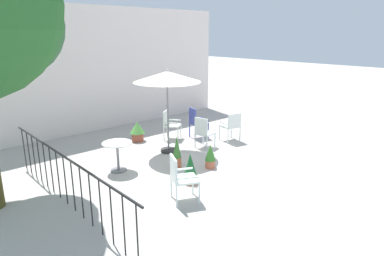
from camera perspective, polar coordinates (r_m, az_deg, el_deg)
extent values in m
plane|color=#ADA6A0|center=(8.77, 0.33, -5.71)|extent=(60.00, 60.00, 0.00)
cube|color=silver|center=(11.97, -14.75, 9.62)|extent=(9.75, 0.30, 4.08)
cube|color=black|center=(6.77, -21.01, -4.37)|extent=(0.03, 5.30, 0.03)
cylinder|color=black|center=(4.96, -9.21, -17.49)|extent=(0.02, 0.02, 1.00)
cylinder|color=black|center=(5.22, -11.42, -15.80)|extent=(0.02, 0.02, 1.00)
cylinder|color=black|center=(5.49, -13.39, -14.24)|extent=(0.02, 0.02, 1.00)
cylinder|color=black|center=(5.77, -15.15, -12.82)|extent=(0.02, 0.02, 1.00)
cylinder|color=black|center=(6.05, -16.73, -11.53)|extent=(0.02, 0.02, 1.00)
cylinder|color=black|center=(6.34, -18.15, -10.34)|extent=(0.02, 0.02, 1.00)
cylinder|color=black|center=(6.64, -19.43, -9.25)|extent=(0.02, 0.02, 1.00)
cylinder|color=black|center=(6.95, -20.60, -8.26)|extent=(0.02, 0.02, 1.00)
cylinder|color=black|center=(7.25, -21.67, -7.34)|extent=(0.02, 0.02, 1.00)
cylinder|color=black|center=(7.57, -22.64, -6.50)|extent=(0.02, 0.02, 1.00)
cylinder|color=black|center=(7.88, -23.53, -5.72)|extent=(0.02, 0.02, 1.00)
cylinder|color=black|center=(8.20, -24.35, -5.00)|extent=(0.02, 0.02, 1.00)
cylinder|color=black|center=(8.52, -25.11, -4.34)|extent=(0.02, 0.02, 1.00)
cylinder|color=black|center=(8.84, -25.81, -3.72)|extent=(0.02, 0.02, 1.00)
cylinder|color=black|center=(9.17, -26.46, -3.14)|extent=(0.02, 0.02, 1.00)
sphere|color=#2E5732|center=(7.43, -28.32, 15.04)|extent=(1.96, 1.96, 1.96)
cylinder|color=#2D2D2D|center=(9.50, -3.98, -3.78)|extent=(0.44, 0.44, 0.08)
cylinder|color=slate|center=(9.20, -4.10, 2.58)|extent=(0.04, 0.04, 2.24)
cone|color=beige|center=(9.03, -4.22, 8.65)|extent=(1.80, 1.80, 0.28)
sphere|color=slate|center=(9.01, -4.25, 9.72)|extent=(0.06, 0.06, 0.06)
cylinder|color=silver|center=(8.18, -12.54, -2.49)|extent=(0.71, 0.71, 0.02)
cylinder|color=slate|center=(8.29, -12.39, -4.84)|extent=(0.06, 0.06, 0.69)
cylinder|color=slate|center=(8.41, -12.26, -6.94)|extent=(0.39, 0.39, 0.03)
cube|color=white|center=(6.67, -1.19, -8.61)|extent=(0.65, 0.65, 0.04)
cube|color=white|center=(6.52, -3.12, -6.83)|extent=(0.23, 0.43, 0.46)
cube|color=white|center=(6.43, -0.68, -8.42)|extent=(0.41, 0.23, 0.03)
cube|color=white|center=(6.82, -1.69, -6.96)|extent=(0.41, 0.23, 0.03)
cylinder|color=white|center=(6.64, 1.26, -11.02)|extent=(0.04, 0.04, 0.44)
cylinder|color=white|center=(7.02, 0.14, -9.45)|extent=(0.04, 0.04, 0.44)
cylinder|color=white|center=(6.53, -2.62, -11.51)|extent=(0.04, 0.04, 0.44)
cylinder|color=white|center=(6.92, -3.51, -9.89)|extent=(0.04, 0.04, 0.44)
cube|color=#353E90|center=(10.62, 1.18, 0.82)|extent=(0.59, 0.55, 0.04)
cube|color=#353E90|center=(10.46, 0.09, 2.05)|extent=(0.15, 0.41, 0.48)
cube|color=#353E90|center=(10.42, 1.69, 1.20)|extent=(0.44, 0.16, 0.03)
cube|color=#353E90|center=(10.77, 0.68, 1.68)|extent=(0.44, 0.16, 0.03)
cylinder|color=#353E90|center=(10.63, 2.77, -0.58)|extent=(0.04, 0.04, 0.45)
cylinder|color=#353E90|center=(10.96, 1.73, -0.05)|extent=(0.04, 0.04, 0.45)
cylinder|color=#353E90|center=(10.42, 0.58, -0.90)|extent=(0.04, 0.04, 0.45)
cylinder|color=#353E90|center=(10.76, -0.41, -0.35)|extent=(0.04, 0.04, 0.45)
cube|color=silver|center=(10.41, 6.41, 0.32)|extent=(0.58, 0.57, 0.04)
cube|color=silver|center=(10.19, 7.19, 1.26)|extent=(0.47, 0.13, 0.41)
cube|color=silver|center=(10.52, 7.41, 1.12)|extent=(0.12, 0.43, 0.03)
cube|color=silver|center=(10.25, 5.41, 0.79)|extent=(0.12, 0.43, 0.03)
cylinder|color=silver|center=(10.78, 6.63, -0.47)|extent=(0.04, 0.04, 0.44)
cylinder|color=silver|center=(10.52, 4.64, -0.83)|extent=(0.04, 0.04, 0.44)
cylinder|color=silver|center=(10.45, 8.10, -1.06)|extent=(0.04, 0.04, 0.44)
cylinder|color=silver|center=(10.17, 6.09, -1.44)|extent=(0.04, 0.04, 0.44)
cube|color=white|center=(9.75, 2.23, -0.89)|extent=(0.52, 0.53, 0.04)
cube|color=white|center=(9.52, 1.54, 0.31)|extent=(0.12, 0.43, 0.47)
cube|color=white|center=(9.60, 3.25, -0.42)|extent=(0.40, 0.11, 0.03)
cube|color=white|center=(9.83, 1.25, -0.01)|extent=(0.40, 0.11, 0.03)
cylinder|color=white|center=(9.86, 3.89, -2.06)|extent=(0.04, 0.04, 0.40)
cylinder|color=white|center=(10.09, 1.91, -1.62)|extent=(0.04, 0.04, 0.40)
cylinder|color=white|center=(9.54, 2.53, -2.66)|extent=(0.04, 0.04, 0.40)
cylinder|color=white|center=(9.77, 0.52, -2.19)|extent=(0.04, 0.04, 0.40)
cube|color=silver|center=(10.51, -3.33, 0.48)|extent=(0.65, 0.65, 0.04)
cube|color=silver|center=(10.51, -4.52, 1.76)|extent=(0.36, 0.29, 0.42)
cube|color=silver|center=(10.29, -3.61, 0.83)|extent=(0.29, 0.37, 0.03)
cube|color=silver|center=(10.67, -3.08, 1.38)|extent=(0.29, 0.37, 0.03)
cylinder|color=silver|center=(10.34, -2.38, -1.12)|extent=(0.04, 0.04, 0.43)
cylinder|color=silver|center=(10.72, -1.89, -0.50)|extent=(0.04, 0.04, 0.43)
cylinder|color=silver|center=(10.44, -4.76, -0.99)|extent=(0.04, 0.04, 0.43)
cylinder|color=silver|center=(10.82, -4.19, -0.38)|extent=(0.04, 0.04, 0.43)
cylinder|color=#C07046|center=(7.56, -0.30, -8.64)|extent=(0.33, 0.33, 0.17)
cylinder|color=#382819|center=(7.53, -0.30, -8.13)|extent=(0.29, 0.29, 0.02)
cone|color=#1A5928|center=(7.43, -0.30, -6.24)|extent=(0.30, 0.30, 0.52)
cylinder|color=#BE6447|center=(8.37, 3.08, -6.08)|extent=(0.24, 0.24, 0.20)
cylinder|color=#382819|center=(8.34, 3.09, -5.51)|extent=(0.21, 0.21, 0.02)
cone|color=#387A2C|center=(8.27, 3.11, -4.14)|extent=(0.27, 0.27, 0.41)
cylinder|color=#974734|center=(10.51, -9.15, -1.51)|extent=(0.35, 0.35, 0.26)
cylinder|color=#382819|center=(10.48, -9.18, -0.89)|extent=(0.31, 0.31, 0.02)
cone|color=#529641|center=(10.42, -9.22, 0.10)|extent=(0.45, 0.45, 0.36)
cylinder|color=#B35F3E|center=(8.37, -2.53, -5.83)|extent=(0.22, 0.22, 0.26)
cylinder|color=#382819|center=(8.33, -2.54, -5.07)|extent=(0.19, 0.19, 0.02)
cone|color=#3A722E|center=(8.23, -2.57, -3.19)|extent=(0.22, 0.22, 0.55)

